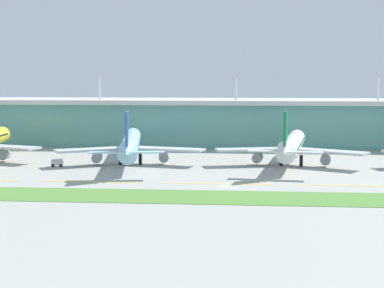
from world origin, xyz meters
TOP-DOWN VIEW (x-y plane):
  - ground_plane at (0.00, 0.00)m, footprint 600.00×600.00m
  - terminal_building at (-0.00, 100.01)m, footprint 288.00×34.00m
  - airliner_near_middle at (-33.17, 39.97)m, footprint 48.24×69.52m
  - airliner_far_middle at (19.11, 41.32)m, footprint 48.37×61.49m
  - taxiway_stripe_mid_west at (-37.00, 3.56)m, footprint 28.00×0.70m
  - taxiway_stripe_centre at (-3.00, 3.56)m, footprint 28.00×0.70m
  - taxiway_stripe_mid_east at (31.00, 3.56)m, footprint 28.00×0.70m
  - grass_verge at (0.00, -15.95)m, footprint 300.00×18.00m
  - baggage_cart at (-55.37, 32.06)m, footprint 3.76×2.29m

SIDE VIEW (x-z plane):
  - ground_plane at x=0.00m, z-range 0.00..0.00m
  - taxiway_stripe_mid_west at x=-37.00m, z-range 0.00..0.04m
  - taxiway_stripe_centre at x=-3.00m, z-range 0.00..0.04m
  - taxiway_stripe_mid_east at x=31.00m, z-range 0.00..0.04m
  - grass_verge at x=0.00m, z-range 0.00..0.10m
  - baggage_cart at x=-55.37m, z-range 0.02..2.50m
  - airliner_far_middle at x=19.11m, z-range -3.00..15.90m
  - airliner_near_middle at x=-33.17m, z-range -2.99..15.91m
  - terminal_building at x=0.00m, z-range -4.30..23.81m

